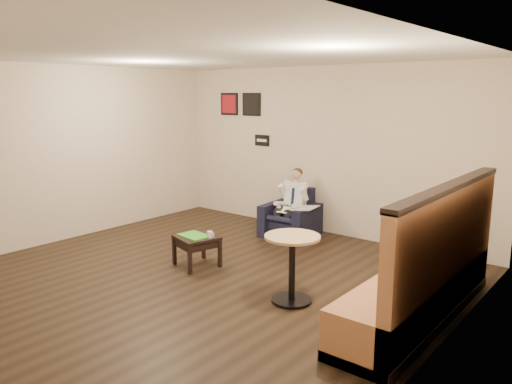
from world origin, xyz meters
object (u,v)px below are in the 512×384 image
Objects in this scene: smartphone at (208,235)px; cafe_table at (292,269)px; side_table at (197,251)px; seated_man at (287,205)px; green_folder at (194,235)px; banquette at (420,252)px; armchair at (290,213)px; coffee_mug at (210,234)px.

cafe_table is (1.63, -0.31, -0.04)m from smartphone.
side_table is 0.66× the size of cafe_table.
smartphone is at bearing -96.65° from seated_man.
green_folder is 3.21× the size of smartphone.
side_table is 1.74m from cafe_table.
cafe_table is (-1.27, -0.49, -0.33)m from banquette.
smartphone is at bearing -96.30° from armchair.
green_folder is 0.15× the size of banquette.
side_table is 0.18× the size of banquette.
seated_man reaches higher than cafe_table.
cafe_table reaches higher than side_table.
coffee_mug is at bearing 17.74° from green_folder.
green_folder is (-0.03, -0.01, 0.22)m from side_table.
cafe_table reaches higher than armchair.
green_folder reaches higher than smartphone.
banquette is at bearing 29.58° from smartphone.
green_folder is at bearing -99.51° from armchair.
green_folder is 4.74× the size of coffee_mug.
seated_man is at bearing 114.03° from smartphone.
coffee_mug is (0.23, 0.07, 0.04)m from green_folder.
smartphone is 1.66m from cafe_table.
seated_man is 1.88m from coffee_mug.
armchair is 1.91m from smartphone.
side_table is 5.79× the size of coffee_mug.
cafe_table is at bearing -58.13° from seated_man.
armchair is 2.72m from cafe_table.
coffee_mug reaches higher than side_table.
coffee_mug reaches higher than green_folder.
green_folder is at bearing -173.82° from banquette.
banquette is (2.84, -1.62, 0.19)m from seated_man.
coffee_mug is (0.19, 0.06, 0.26)m from side_table.
smartphone is (-0.05, -1.91, 0.04)m from armchair.
banquette reaches higher than armchair.
seated_man is 12.00× the size of coffee_mug.
coffee_mug is (0.05, -1.87, -0.07)m from seated_man.
seated_man reaches higher than armchair.
armchair is 0.75× the size of seated_man.
smartphone is (-0.06, -1.80, -0.11)m from seated_man.
seated_man is 0.38× the size of banquette.
seated_man is at bearing 91.43° from coffee_mug.
armchair reaches higher than smartphone.
cafe_table is at bearing -8.92° from coffee_mug.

